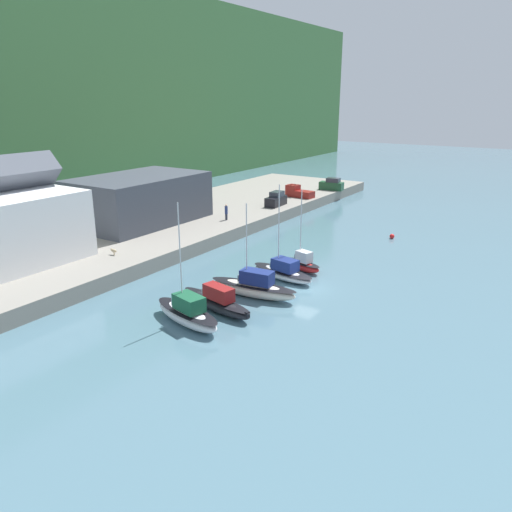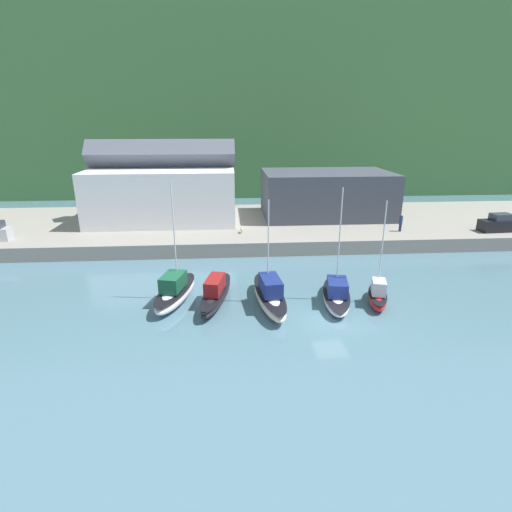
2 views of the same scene
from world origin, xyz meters
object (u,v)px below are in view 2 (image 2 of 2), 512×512
at_px(moored_boat_4, 378,295).
at_px(dog_on_quay, 242,229).
at_px(moored_boat_2, 270,295).
at_px(person_on_quay, 401,222).
at_px(moored_boat_0, 175,291).
at_px(moored_boat_1, 216,293).
at_px(parked_car_1, 498,224).
at_px(moored_boat_3, 336,294).

bearing_deg(moored_boat_4, dog_on_quay, 137.56).
bearing_deg(moored_boat_2, person_on_quay, 36.26).
bearing_deg(moored_boat_2, moored_boat_4, -8.09).
bearing_deg(moored_boat_0, moored_boat_1, 8.09).
relative_size(moored_boat_4, person_on_quay, 4.00).
bearing_deg(parked_car_1, dog_on_quay, 83.81).
bearing_deg(moored_boat_2, moored_boat_3, -4.42).
relative_size(moored_boat_2, person_on_quay, 4.09).
bearing_deg(moored_boat_2, moored_boat_1, 161.95).
distance_m(person_on_quay, dog_on_quay, 19.25).
relative_size(moored_boat_1, dog_on_quay, 9.71).
height_order(moored_boat_3, parked_car_1, moored_boat_3).
height_order(moored_boat_0, moored_boat_2, moored_boat_0).
bearing_deg(moored_boat_4, moored_boat_0, -169.91).
bearing_deg(moored_boat_1, moored_boat_4, 6.56).
xyz_separation_m(moored_boat_1, moored_boat_4, (13.27, -1.25, -0.03)).
relative_size(moored_boat_0, dog_on_quay, 11.33).
distance_m(moored_boat_2, moored_boat_4, 8.91).
xyz_separation_m(moored_boat_4, parked_car_1, (20.48, 15.50, 1.73)).
bearing_deg(moored_boat_3, dog_on_quay, 124.25).
distance_m(moored_boat_4, dog_on_quay, 19.98).
distance_m(moored_boat_2, parked_car_1, 33.12).
height_order(moored_boat_0, parked_car_1, moored_boat_0).
relative_size(moored_boat_2, moored_boat_4, 1.02).
bearing_deg(person_on_quay, parked_car_1, -3.92).
bearing_deg(moored_boat_4, moored_boat_1, -169.77).
height_order(moored_boat_0, moored_boat_1, moored_boat_0).
height_order(person_on_quay, dog_on_quay, person_on_quay).
bearing_deg(moored_boat_3, moored_boat_4, 2.32).
distance_m(moored_boat_2, dog_on_quay, 16.71).
height_order(moored_boat_3, moored_boat_4, moored_boat_3).
relative_size(parked_car_1, dog_on_quay, 4.93).
distance_m(moored_boat_2, person_on_quay, 23.84).
xyz_separation_m(moored_boat_0, moored_boat_1, (3.38, -0.36, -0.11)).
relative_size(moored_boat_3, parked_car_1, 2.21).
bearing_deg(person_on_quay, moored_boat_1, -145.55).
xyz_separation_m(moored_boat_2, person_on_quay, (17.59, 15.99, 1.76)).
bearing_deg(moored_boat_0, person_on_quay, 44.28).
bearing_deg(moored_boat_0, moored_boat_3, 9.29).
distance_m(moored_boat_1, moored_boat_2, 4.46).
xyz_separation_m(moored_boat_1, dog_on_quay, (2.73, 15.66, 1.24)).
relative_size(moored_boat_0, moored_boat_3, 1.04).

